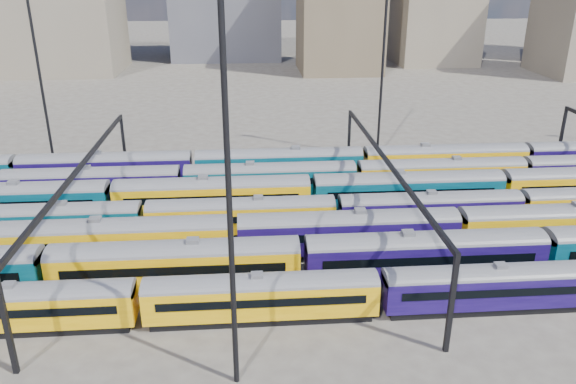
{
  "coord_description": "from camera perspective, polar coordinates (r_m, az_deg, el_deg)",
  "views": [
    {
      "loc": [
        -3.91,
        -52.29,
        25.75
      ],
      "look_at": [
        0.47,
        4.09,
        3.0
      ],
      "focal_mm": 35.0,
      "sensor_mm": 36.0,
      "label": 1
    }
  ],
  "objects": [
    {
      "name": "mast_2",
      "position": [
        32.51,
        -6.06,
        0.54
      ],
      "size": [
        1.4,
        0.5,
        25.6
      ],
      "color": "black",
      "rests_on": "ground"
    },
    {
      "name": "rake_2",
      "position": [
        53.41,
        6.13,
        -3.72
      ],
      "size": [
        106.45,
        3.12,
        5.25
      ],
      "color": "black",
      "rests_on": "ground"
    },
    {
      "name": "mast_1",
      "position": [
        79.61,
        -24.03,
        11.56
      ],
      "size": [
        1.4,
        0.5,
        25.6
      ],
      "color": "black",
      "rests_on": "ground"
    },
    {
      "name": "rake_3",
      "position": [
        60.25,
        14.2,
        -1.48
      ],
      "size": [
        136.47,
        2.85,
        4.79
      ],
      "color": "black",
      "rests_on": "ground"
    },
    {
      "name": "rake_6",
      "position": [
        72.64,
        7.63,
        3.28
      ],
      "size": [
        128.75,
        3.14,
        5.29
      ],
      "color": "black",
      "rests_on": "ground"
    },
    {
      "name": "gantry_1",
      "position": [
        57.9,
        -20.31,
        1.39
      ],
      "size": [
        0.35,
        40.35,
        8.03
      ],
      "color": "black",
      "rests_on": "ground"
    },
    {
      "name": "gantry_2",
      "position": [
        57.33,
        9.87,
        2.27
      ],
      "size": [
        0.35,
        40.35,
        8.03
      ],
      "color": "black",
      "rests_on": "ground"
    },
    {
      "name": "mast_3",
      "position": [
        79.47,
        9.63,
        13.09
      ],
      "size": [
        1.4,
        0.5,
        25.6
      ],
      "color": "black",
      "rests_on": "ground"
    },
    {
      "name": "rake_1",
      "position": [
        48.34,
        1.47,
        -6.48
      ],
      "size": [
        128.21,
        3.13,
        5.27
      ],
      "color": "black",
      "rests_on": "ground"
    },
    {
      "name": "rake_4",
      "position": [
        62.11,
        2.41,
        0.22
      ],
      "size": [
        130.05,
        3.17,
        5.35
      ],
      "color": "black",
      "rests_on": "ground"
    },
    {
      "name": "rake_5",
      "position": [
        67.7,
        6.98,
        1.81
      ],
      "size": [
        123.69,
        3.02,
        5.08
      ],
      "color": "black",
      "rests_on": "ground"
    },
    {
      "name": "ground",
      "position": [
        58.41,
        -0.15,
        -4.24
      ],
      "size": [
        500.0,
        500.0,
        0.0
      ],
      "primitive_type": "plane",
      "color": "#47423C",
      "rests_on": "ground"
    },
    {
      "name": "rake_0",
      "position": [
        44.01,
        -2.72,
        -10.17
      ],
      "size": [
        92.58,
        2.72,
        4.55
      ],
      "color": "black",
      "rests_on": "ground"
    }
  ]
}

